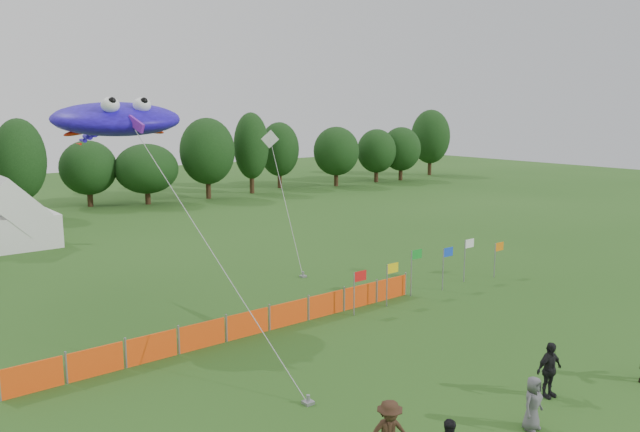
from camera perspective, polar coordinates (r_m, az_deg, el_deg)
ground at (r=19.40m, az=11.66°, el=-17.79°), size 160.00×160.00×0.00m
treeline at (r=57.94m, az=-23.42°, el=4.34°), size 104.57×8.78×8.36m
tent_right at (r=44.73m, az=-26.21°, el=-0.35°), size 5.04×4.03×3.56m
barrier_fence at (r=25.19m, az=-6.64°, el=-9.78°), size 17.90×0.06×1.00m
flag_row at (r=30.85m, az=10.16°, el=-4.44°), size 10.73×0.48×2.24m
spectator_d at (r=21.23m, az=20.22°, el=-13.05°), size 1.09×0.57×1.78m
spectator_e at (r=19.16m, az=18.88°, el=-15.90°), size 0.80×0.55×1.56m
stingray_kite at (r=27.47m, az=-18.29°, el=8.38°), size 5.98×18.21×9.42m
small_kite_white at (r=35.80m, az=-3.71°, el=3.40°), size 1.99×5.22×7.67m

